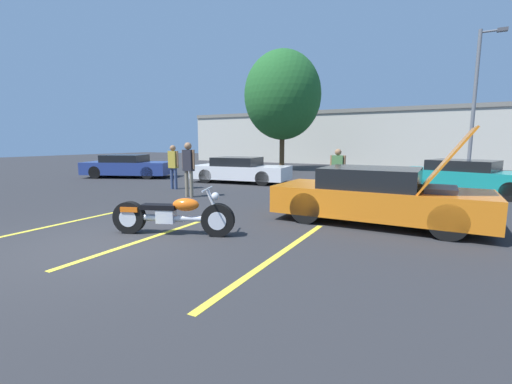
# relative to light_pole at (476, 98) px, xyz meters

# --- Properties ---
(ground_plane) EXTENTS (80.00, 80.00, 0.00)m
(ground_plane) POSITION_rel_light_pole_xyz_m (-6.78, -17.18, -4.07)
(ground_plane) COLOR #2D2D30
(parking_stripe_foreground) EXTENTS (0.12, 4.52, 0.01)m
(parking_stripe_foreground) POSITION_rel_light_pole_xyz_m (-8.94, -16.11, -4.06)
(parking_stripe_foreground) COLOR yellow
(parking_stripe_foreground) RESTS_ON ground
(parking_stripe_middle) EXTENTS (0.12, 4.52, 0.01)m
(parking_stripe_middle) POSITION_rel_light_pole_xyz_m (-6.30, -16.11, -4.06)
(parking_stripe_middle) COLOR yellow
(parking_stripe_middle) RESTS_ON ground
(parking_stripe_back) EXTENTS (0.12, 4.52, 0.01)m
(parking_stripe_back) POSITION_rel_light_pole_xyz_m (-3.67, -16.11, -4.06)
(parking_stripe_back) COLOR yellow
(parking_stripe_back) RESTS_ON ground
(far_building) EXTENTS (32.00, 4.20, 4.40)m
(far_building) POSITION_rel_light_pole_xyz_m (-6.78, 8.47, -1.73)
(far_building) COLOR beige
(far_building) RESTS_ON ground
(light_pole) EXTENTS (1.21, 0.28, 7.38)m
(light_pole) POSITION_rel_light_pole_xyz_m (0.00, 0.00, 0.00)
(light_pole) COLOR slate
(light_pole) RESTS_ON ground
(tree_background) EXTENTS (4.94, 4.94, 7.65)m
(tree_background) POSITION_rel_light_pole_xyz_m (-10.66, -0.27, 0.74)
(tree_background) COLOR brown
(tree_background) RESTS_ON ground
(motorcycle) EXTENTS (2.41, 1.11, 0.97)m
(motorcycle) POSITION_rel_light_pole_xyz_m (-6.07, -15.96, -3.67)
(motorcycle) COLOR black
(motorcycle) RESTS_ON ground
(show_car_hood_open) EXTENTS (4.62, 1.89, 2.16)m
(show_car_hood_open) POSITION_rel_light_pole_xyz_m (-2.60, -12.95, -3.44)
(show_car_hood_open) COLOR orange
(show_car_hood_open) RESTS_ON ground
(parked_car_mid_row) EXTENTS (4.60, 2.40, 1.15)m
(parked_car_mid_row) POSITION_rel_light_pole_xyz_m (-9.48, -7.63, -3.51)
(parked_car_mid_row) COLOR white
(parked_car_mid_row) RESTS_ON ground
(parked_car_right_row) EXTENTS (4.97, 3.20, 1.21)m
(parked_car_right_row) POSITION_rel_light_pole_xyz_m (-0.52, -6.75, -3.48)
(parked_car_right_row) COLOR teal
(parked_car_right_row) RESTS_ON ground
(parked_car_left_row) EXTENTS (4.80, 3.38, 1.18)m
(parked_car_left_row) POSITION_rel_light_pole_xyz_m (-15.81, -8.49, -3.50)
(parked_car_left_row) COLOR navy
(parked_car_left_row) RESTS_ON ground
(spectator_near_motorcycle) EXTENTS (0.52, 0.24, 1.84)m
(spectator_near_motorcycle) POSITION_rel_light_pole_xyz_m (-8.81, -12.09, -2.96)
(spectator_near_motorcycle) COLOR gray
(spectator_near_motorcycle) RESTS_ON ground
(spectator_by_show_car) EXTENTS (0.52, 0.21, 1.63)m
(spectator_by_show_car) POSITION_rel_light_pole_xyz_m (-4.38, -9.86, -3.10)
(spectator_by_show_car) COLOR #333338
(spectator_by_show_car) RESTS_ON ground
(spectator_midground) EXTENTS (0.52, 0.23, 1.73)m
(spectator_midground) POSITION_rel_light_pole_xyz_m (-10.61, -10.82, -3.04)
(spectator_midground) COLOR #38476B
(spectator_midground) RESTS_ON ground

